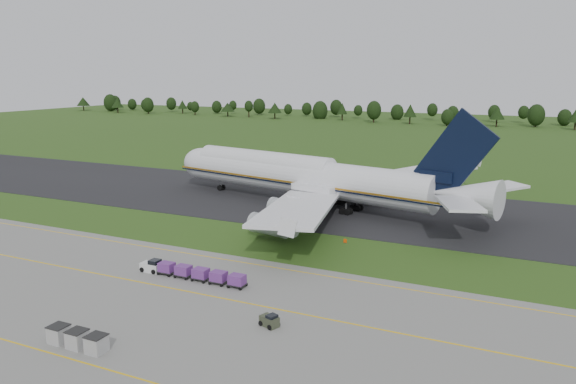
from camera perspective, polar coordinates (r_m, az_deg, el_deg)
The scene contains 10 objects.
ground at distance 86.56m, azimuth -1.24°, elevation -5.24°, with size 600.00×600.00×0.00m, color #284715.
apron at distance 60.19m, azimuth -16.33°, elevation -13.70°, with size 300.00×52.00×0.06m, color slate.
taxiway at distance 111.41m, azimuth 5.22°, elevation -1.35°, with size 300.00×40.00×0.08m, color black.
apron_markings at distance 65.04m, azimuth -12.16°, elevation -11.44°, with size 300.00×30.20×0.01m.
tree_line at distance 297.46m, azimuth 16.61°, elevation 7.70°, with size 530.84×23.20×11.84m.
aircraft at distance 110.14m, azimuth 1.95°, elevation 1.59°, with size 72.37×68.75×20.23m.
baggage_train at distance 72.88m, azimuth -9.93°, elevation -8.03°, with size 15.49×1.64×1.58m.
utility_cart at distance 59.31m, azimuth -1.91°, elevation -13.00°, with size 2.22×1.76×1.07m.
uld_row at distance 58.54m, azimuth -20.62°, elevation -13.79°, with size 6.55×1.75×1.73m.
edge_markers at distance 88.97m, azimuth 2.73°, elevation -4.59°, with size 10.69×0.30×0.60m.
Camera 1 is at (37.11, -73.88, 25.62)m, focal length 35.00 mm.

